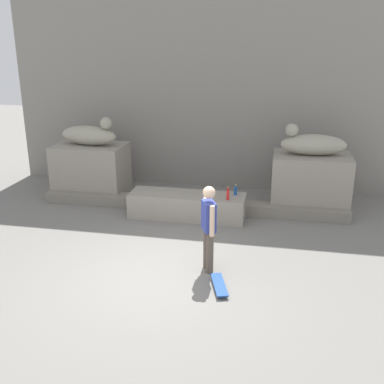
{
  "coord_description": "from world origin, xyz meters",
  "views": [
    {
      "loc": [
        2.16,
        -7.26,
        4.21
      ],
      "look_at": [
        0.38,
        1.76,
        1.1
      ],
      "focal_mm": 43.07,
      "sensor_mm": 36.0,
      "label": 1
    }
  ],
  "objects_px": {
    "statue_reclining_left": "(90,135)",
    "skateboard": "(219,285)",
    "bottle_red": "(228,194)",
    "bottle_blue": "(236,191)",
    "statue_reclining_right": "(312,144)",
    "skater": "(209,225)"
  },
  "relations": [
    {
      "from": "skateboard",
      "to": "bottle_blue",
      "type": "distance_m",
      "value": 3.41
    },
    {
      "from": "statue_reclining_left",
      "to": "bottle_red",
      "type": "bearing_deg",
      "value": -12.38
    },
    {
      "from": "skater",
      "to": "bottle_red",
      "type": "height_order",
      "value": "skater"
    },
    {
      "from": "statue_reclining_right",
      "to": "statue_reclining_left",
      "type": "bearing_deg",
      "value": -4.29
    },
    {
      "from": "statue_reclining_right",
      "to": "skateboard",
      "type": "height_order",
      "value": "statue_reclining_right"
    },
    {
      "from": "skater",
      "to": "bottle_blue",
      "type": "height_order",
      "value": "skater"
    },
    {
      "from": "statue_reclining_left",
      "to": "statue_reclining_right",
      "type": "distance_m",
      "value": 5.82
    },
    {
      "from": "bottle_red",
      "to": "bottle_blue",
      "type": "xyz_separation_m",
      "value": [
        0.14,
        0.37,
        -0.03
      ]
    },
    {
      "from": "statue_reclining_right",
      "to": "skateboard",
      "type": "xyz_separation_m",
      "value": [
        -1.67,
        -4.36,
        -1.64
      ]
    },
    {
      "from": "bottle_red",
      "to": "skateboard",
      "type": "bearing_deg",
      "value": -85.7
    },
    {
      "from": "bottle_red",
      "to": "skater",
      "type": "bearing_deg",
      "value": -91.82
    },
    {
      "from": "statue_reclining_right",
      "to": "skateboard",
      "type": "relative_size",
      "value": 1.99
    },
    {
      "from": "skateboard",
      "to": "bottle_blue",
      "type": "height_order",
      "value": "bottle_blue"
    },
    {
      "from": "statue_reclining_left",
      "to": "bottle_blue",
      "type": "relative_size",
      "value": 6.16
    },
    {
      "from": "statue_reclining_left",
      "to": "skateboard",
      "type": "distance_m",
      "value": 6.25
    },
    {
      "from": "skater",
      "to": "bottle_red",
      "type": "bearing_deg",
      "value": -26.32
    },
    {
      "from": "bottle_red",
      "to": "statue_reclining_left",
      "type": "bearing_deg",
      "value": 160.65
    },
    {
      "from": "statue_reclining_left",
      "to": "skateboard",
      "type": "xyz_separation_m",
      "value": [
        4.16,
        -4.36,
        -1.64
      ]
    },
    {
      "from": "skateboard",
      "to": "bottle_red",
      "type": "bearing_deg",
      "value": -12.92
    },
    {
      "from": "skateboard",
      "to": "statue_reclining_left",
      "type": "bearing_deg",
      "value": 26.39
    },
    {
      "from": "statue_reclining_left",
      "to": "statue_reclining_right",
      "type": "bearing_deg",
      "value": 6.99
    },
    {
      "from": "skateboard",
      "to": "bottle_blue",
      "type": "xyz_separation_m",
      "value": [
        -0.08,
        3.35,
        0.64
      ]
    }
  ]
}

